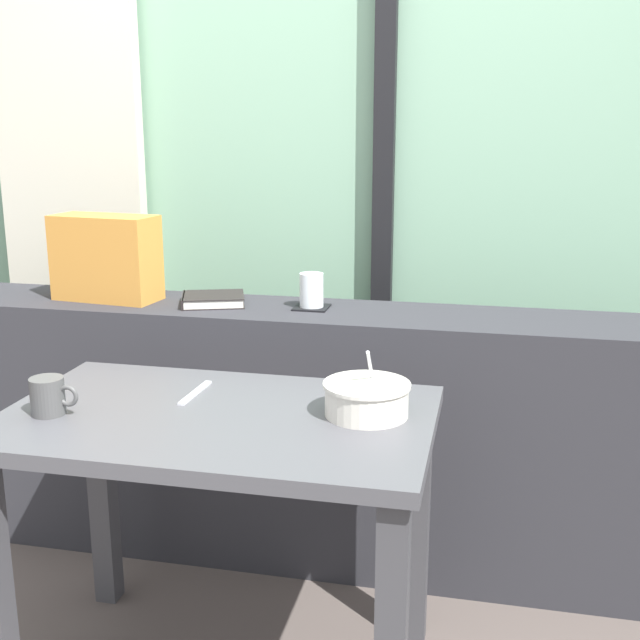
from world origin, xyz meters
TOP-DOWN VIEW (x-y plane):
  - outdoor_backdrop at (0.00, 1.16)m, footprint 4.80×0.08m
  - curtain_left_panel at (-1.04, 1.06)m, footprint 0.56×0.06m
  - window_divider_post at (0.12, 1.09)m, footprint 0.07×0.05m
  - dark_console_ledge at (0.00, 0.55)m, footprint 2.80×0.33m
  - breakfast_table at (-0.08, -0.07)m, footprint 0.97×0.60m
  - coaster_square at (-0.01, 0.57)m, footprint 0.10×0.10m
  - juice_glass at (-0.01, 0.57)m, footprint 0.07×0.07m
  - closed_book at (-0.32, 0.55)m, footprint 0.23×0.21m
  - throw_pillow at (-0.65, 0.55)m, footprint 0.33×0.18m
  - soup_bowl at (0.25, -0.01)m, footprint 0.20×0.20m
  - fork_utensil at (-0.18, 0.05)m, footprint 0.02×0.17m
  - ceramic_mug at (-0.45, -0.15)m, footprint 0.11×0.08m

SIDE VIEW (x-z plane):
  - dark_console_ledge at x=0.00m, z-range 0.00..0.79m
  - breakfast_table at x=-0.08m, z-range 0.22..0.90m
  - fork_utensil at x=-0.18m, z-range 0.69..0.69m
  - soup_bowl at x=0.25m, z-range 0.65..0.80m
  - ceramic_mug at x=-0.45m, z-range 0.69..0.77m
  - coaster_square at x=-0.01m, z-range 0.79..0.79m
  - closed_book at x=-0.32m, z-range 0.79..0.82m
  - juice_glass at x=-0.01m, z-range 0.79..0.89m
  - throw_pillow at x=-0.65m, z-range 0.79..1.05m
  - curtain_left_panel at x=-1.04m, z-range 0.00..2.50m
  - window_divider_post at x=0.12m, z-range 0.00..2.60m
  - outdoor_backdrop at x=0.00m, z-range 0.00..2.80m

